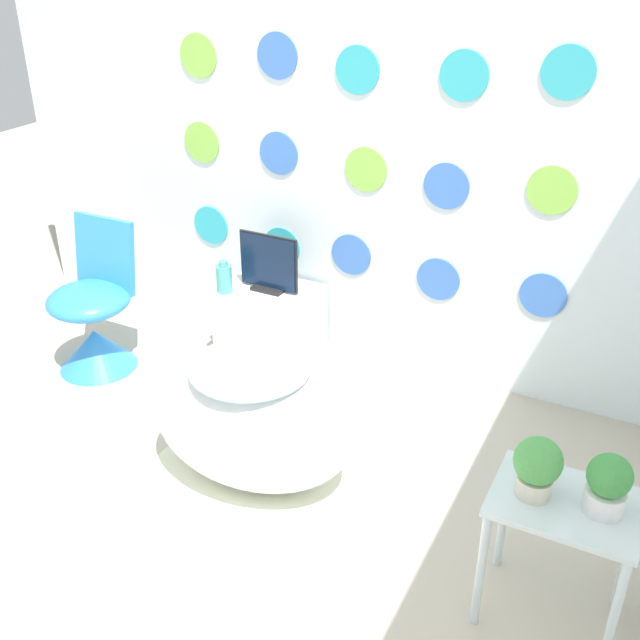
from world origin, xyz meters
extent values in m
plane|color=#BCB29E|center=(0.00, 0.00, 0.00)|extent=(12.00, 12.00, 0.00)
cube|color=white|center=(0.00, 2.18, 1.30)|extent=(4.60, 0.04, 2.60)
cylinder|color=#33B2BF|center=(-0.98, 2.16, 0.64)|extent=(0.24, 0.01, 0.24)
cylinder|color=#33B2BF|center=(-0.48, 2.16, 0.59)|extent=(0.24, 0.01, 0.24)
cylinder|color=#3F72CC|center=(-0.04, 2.16, 0.63)|extent=(0.24, 0.01, 0.24)
cylinder|color=#3F72CC|center=(0.47, 2.16, 0.58)|extent=(0.24, 0.01, 0.24)
cylinder|color=#3F72CC|center=(1.02, 2.16, 0.61)|extent=(0.24, 0.01, 0.24)
cylinder|color=#8CCC4C|center=(-1.00, 2.16, 1.14)|extent=(0.24, 0.01, 0.24)
cylinder|color=#3F72CC|center=(-0.49, 2.16, 1.14)|extent=(0.24, 0.01, 0.24)
cylinder|color=#8CCC4C|center=(0.03, 2.16, 1.12)|extent=(0.24, 0.01, 0.24)
cylinder|color=#3F72CC|center=(0.47, 2.16, 1.10)|extent=(0.24, 0.01, 0.24)
cylinder|color=#8CCC4C|center=(0.99, 2.16, 1.15)|extent=(0.24, 0.01, 0.24)
cylinder|color=#8CCC4C|center=(-0.98, 2.16, 1.62)|extent=(0.24, 0.01, 0.24)
cylinder|color=#3F72CC|center=(-0.48, 2.16, 1.65)|extent=(0.24, 0.01, 0.24)
cylinder|color=#33B2BF|center=(-0.03, 2.16, 1.62)|extent=(0.24, 0.01, 0.24)
cylinder|color=#33B2BF|center=(0.51, 2.16, 1.63)|extent=(0.24, 0.01, 0.24)
cylinder|color=#33B2BF|center=(0.98, 2.16, 1.68)|extent=(0.24, 0.01, 0.24)
cube|color=silver|center=(0.08, 0.84, 0.00)|extent=(1.04, 0.88, 0.01)
ellipsoid|color=white|center=(0.04, 0.96, 0.30)|extent=(0.97, 0.65, 0.59)
cylinder|color=#B2DBEA|center=(0.04, 0.96, 0.57)|extent=(0.53, 0.53, 0.01)
cone|color=#338CE0|center=(-1.25, 1.35, 0.12)|extent=(0.44, 0.44, 0.23)
ellipsoid|color=#338CE0|center=(-1.25, 1.35, 0.42)|extent=(0.46, 0.46, 0.16)
cube|color=#338CE0|center=(-1.25, 1.52, 0.63)|extent=(0.39, 0.09, 0.42)
cube|color=silver|center=(-0.44, 1.93, 0.21)|extent=(0.54, 0.41, 0.42)
cube|color=white|center=(-0.44, 1.73, 0.29)|extent=(0.46, 0.01, 0.12)
cube|color=black|center=(-0.44, 1.93, 0.43)|extent=(0.19, 0.12, 0.02)
cube|color=black|center=(-0.44, 1.93, 0.59)|extent=(0.36, 0.01, 0.32)
cube|color=#0F1E38|center=(-0.44, 1.92, 0.59)|extent=(0.34, 0.01, 0.30)
cylinder|color=#51B2AD|center=(-0.65, 1.79, 0.50)|extent=(0.09, 0.09, 0.16)
cylinder|color=#51B2AD|center=(-0.65, 1.79, 0.59)|extent=(0.05, 0.05, 0.03)
cube|color=silver|center=(1.41, 0.76, 0.53)|extent=(0.50, 0.37, 0.02)
cylinder|color=silver|center=(1.19, 0.61, 0.26)|extent=(0.03, 0.03, 0.52)
cylinder|color=silver|center=(1.64, 0.61, 0.26)|extent=(0.03, 0.03, 0.52)
cylinder|color=silver|center=(1.19, 0.92, 0.26)|extent=(0.03, 0.03, 0.52)
cylinder|color=silver|center=(1.64, 0.92, 0.26)|extent=(0.03, 0.03, 0.52)
cylinder|color=beige|center=(1.30, 0.74, 0.58)|extent=(0.12, 0.12, 0.07)
sphere|color=#4C9E4C|center=(1.30, 0.74, 0.68)|extent=(0.17, 0.17, 0.17)
cylinder|color=white|center=(1.53, 0.77, 0.58)|extent=(0.13, 0.13, 0.08)
sphere|color=#3D8E42|center=(1.53, 0.77, 0.69)|extent=(0.15, 0.15, 0.15)
camera|label=1|loc=(1.55, -1.34, 2.27)|focal=42.00mm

